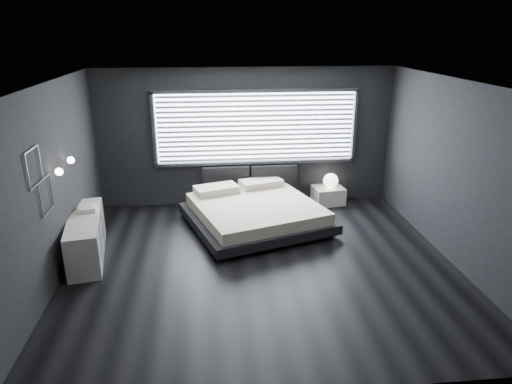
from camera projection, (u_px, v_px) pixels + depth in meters
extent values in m
plane|color=black|center=(262.00, 264.00, 7.20)|extent=(6.00, 6.00, 0.00)
plane|color=white|center=(262.00, 83.00, 6.25)|extent=(6.00, 6.00, 0.00)
cube|color=black|center=(246.00, 138.00, 9.30)|extent=(6.00, 0.04, 2.80)
cube|color=black|center=(297.00, 274.00, 4.16)|extent=(6.00, 0.04, 2.80)
cube|color=black|center=(51.00, 187.00, 6.43)|extent=(0.04, 5.50, 2.80)
cube|color=black|center=(455.00, 173.00, 7.02)|extent=(0.04, 5.50, 2.80)
cube|color=white|center=(256.00, 127.00, 9.23)|extent=(4.00, 0.02, 1.38)
cube|color=#47474C|center=(154.00, 130.00, 9.00)|extent=(0.06, 0.08, 1.48)
cube|color=#47474C|center=(355.00, 126.00, 9.40)|extent=(0.06, 0.08, 1.48)
cube|color=#47474C|center=(256.00, 91.00, 8.95)|extent=(4.14, 0.08, 0.06)
cube|color=#47474C|center=(256.00, 162.00, 9.45)|extent=(4.14, 0.08, 0.06)
cube|color=silver|center=(256.00, 128.00, 9.17)|extent=(3.94, 0.03, 1.32)
cube|color=black|center=(226.00, 179.00, 9.44)|extent=(0.96, 0.16, 0.52)
cube|color=black|center=(274.00, 177.00, 9.53)|extent=(0.96, 0.16, 0.52)
cylinder|color=silver|center=(54.00, 172.00, 6.42)|extent=(0.10, 0.02, 0.02)
sphere|color=#FFE5B7|center=(59.00, 172.00, 6.43)|extent=(0.11, 0.11, 0.11)
cylinder|color=silver|center=(66.00, 160.00, 6.98)|extent=(0.10, 0.02, 0.02)
sphere|color=#FFE5B7|center=(71.00, 160.00, 6.99)|extent=(0.11, 0.11, 0.11)
cube|color=#47474C|center=(31.00, 149.00, 5.69)|extent=(0.01, 0.46, 0.02)
cube|color=#47474C|center=(37.00, 184.00, 5.85)|extent=(0.01, 0.46, 0.02)
cube|color=#47474C|center=(40.00, 162.00, 5.99)|extent=(0.01, 0.02, 0.46)
cube|color=#47474C|center=(27.00, 173.00, 5.55)|extent=(0.01, 0.02, 0.46)
cube|color=#47474C|center=(44.00, 179.00, 6.09)|extent=(0.01, 0.46, 0.02)
cube|color=#47474C|center=(49.00, 211.00, 6.24)|extent=(0.01, 0.46, 0.02)
cube|color=#47474C|center=(52.00, 189.00, 6.38)|extent=(0.01, 0.02, 0.46)
cube|color=#47474C|center=(41.00, 201.00, 5.95)|extent=(0.01, 0.02, 0.46)
cube|color=black|center=(222.00, 255.00, 7.38)|extent=(0.16, 0.16, 0.09)
cube|color=black|center=(328.00, 234.00, 8.16)|extent=(0.16, 0.16, 0.09)
cube|color=black|center=(190.00, 216.00, 8.93)|extent=(0.16, 0.16, 0.09)
cube|color=black|center=(282.00, 201.00, 9.71)|extent=(0.16, 0.16, 0.09)
cube|color=black|center=(256.00, 218.00, 8.50)|extent=(2.92, 2.85, 0.17)
cube|color=beige|center=(256.00, 208.00, 8.44)|extent=(2.63, 2.63, 0.21)
cube|color=#BEB59E|center=(216.00, 189.00, 8.91)|extent=(0.93, 0.68, 0.14)
cube|color=#BEB59E|center=(261.00, 183.00, 9.27)|extent=(0.93, 0.68, 0.14)
cube|color=silver|center=(328.00, 195.00, 9.63)|extent=(0.67, 0.59, 0.36)
sphere|color=white|center=(331.00, 181.00, 9.49)|extent=(0.31, 0.31, 0.31)
cube|color=silver|center=(86.00, 237.00, 7.33)|extent=(0.76, 1.79, 0.69)
cube|color=#47474C|center=(102.00, 235.00, 7.39)|extent=(0.29, 1.69, 0.67)
cube|color=silver|center=(87.00, 209.00, 7.47)|extent=(0.34, 0.41, 0.04)
cube|color=silver|center=(87.00, 207.00, 7.44)|extent=(0.32, 0.38, 0.03)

